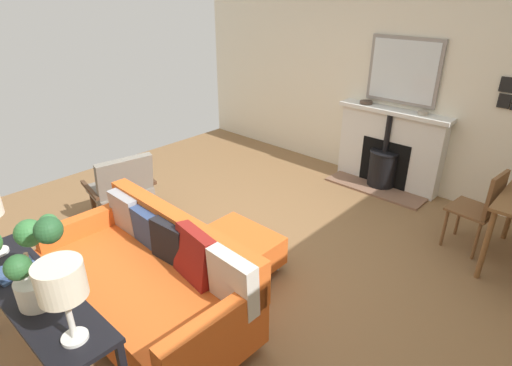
% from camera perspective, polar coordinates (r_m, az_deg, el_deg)
% --- Properties ---
extents(ground_plane, '(5.54, 6.31, 0.01)m').
position_cam_1_polar(ground_plane, '(4.16, -2.87, -10.51)').
color(ground_plane, olive).
extents(wall_left, '(0.12, 6.31, 2.65)m').
position_cam_1_polar(wall_left, '(5.76, 17.31, 13.26)').
color(wall_left, silver).
rests_on(wall_left, ground).
extents(fireplace, '(0.57, 1.45, 1.04)m').
position_cam_1_polar(fireplace, '(5.72, 17.72, 3.99)').
color(fireplace, brown).
rests_on(fireplace, ground).
extents(mirror_over_mantel, '(0.04, 0.91, 0.81)m').
position_cam_1_polar(mirror_over_mantel, '(5.54, 19.71, 14.37)').
color(mirror_over_mantel, gray).
extents(mantel_bowl_near, '(0.17, 0.17, 0.04)m').
position_cam_1_polar(mantel_bowl_near, '(5.72, 14.98, 10.74)').
color(mantel_bowl_near, '#47382D').
rests_on(mantel_bowl_near, fireplace).
extents(mantel_bowl_far, '(0.12, 0.12, 0.05)m').
position_cam_1_polar(mantel_bowl_far, '(5.42, 22.05, 9.00)').
color(mantel_bowl_far, '#9E9384').
rests_on(mantel_bowl_far, fireplace).
extents(sofa, '(0.96, 1.90, 0.83)m').
position_cam_1_polar(sofa, '(3.44, -14.34, -12.76)').
color(sofa, '#B2B2B7').
rests_on(sofa, ground).
extents(ottoman, '(0.59, 0.72, 0.37)m').
position_cam_1_polar(ottoman, '(3.91, -2.52, -9.08)').
color(ottoman, '#B2B2B7').
rests_on(ottoman, ground).
extents(armchair_accent, '(0.76, 0.70, 0.83)m').
position_cam_1_polar(armchair_accent, '(4.80, -18.04, -0.30)').
color(armchair_accent, '#4C3321').
rests_on(armchair_accent, ground).
extents(console_table, '(0.36, 1.54, 0.75)m').
position_cam_1_polar(console_table, '(3.03, -28.20, -14.29)').
color(console_table, black).
rests_on(console_table, ground).
extents(table_lamp_far_end, '(0.24, 0.24, 0.48)m').
position_cam_1_polar(table_lamp_far_end, '(2.30, -25.31, -12.44)').
color(table_lamp_far_end, white).
rests_on(table_lamp_far_end, console_table).
extents(potted_plant, '(0.47, 0.46, 0.60)m').
position_cam_1_polar(potted_plant, '(2.68, -29.53, -8.75)').
color(potted_plant, silver).
rests_on(potted_plant, console_table).
extents(book_stack, '(0.27, 0.21, 0.05)m').
position_cam_1_polar(book_stack, '(3.17, -30.32, -10.32)').
color(book_stack, '#38517F').
rests_on(book_stack, console_table).
extents(dining_chair_near_fireplace, '(0.44, 0.44, 0.88)m').
position_cam_1_polar(dining_chair_near_fireplace, '(4.59, 28.82, -2.76)').
color(dining_chair_near_fireplace, brown).
rests_on(dining_chair_near_fireplace, ground).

